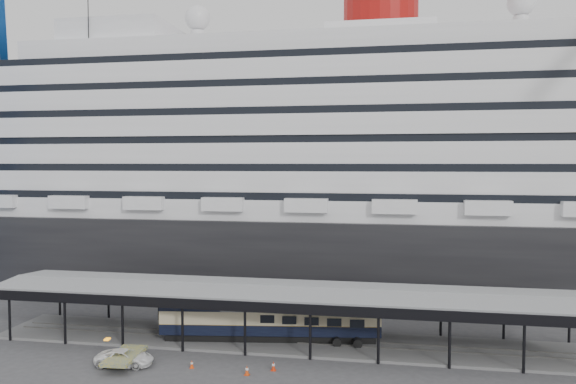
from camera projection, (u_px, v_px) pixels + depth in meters
The scene contains 8 objects.
ground at pixel (275, 361), 47.85m from camera, with size 200.00×200.00×0.00m, color #3D3D40.
cruise_ship at pixel (322, 152), 78.31m from camera, with size 130.00×30.00×43.90m.
platform_canopy at pixel (286, 318), 52.64m from camera, with size 56.00×9.18×5.30m.
port_truck at pixel (125, 358), 46.73m from camera, with size 2.20×4.76×1.32m, color white.
pullman_carriage at pixel (270, 316), 52.90m from camera, with size 20.75×5.45×20.20m.
traffic_cone_left at pixel (192, 364), 46.20m from camera, with size 0.44×0.44×0.66m.
traffic_cone_mid at pixel (247, 370), 44.68m from camera, with size 0.44×0.44×0.79m.
traffic_cone_right at pixel (273, 366), 45.64m from camera, with size 0.41×0.41×0.79m.
Camera 1 is at (9.57, -46.06, 16.93)m, focal length 35.00 mm.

